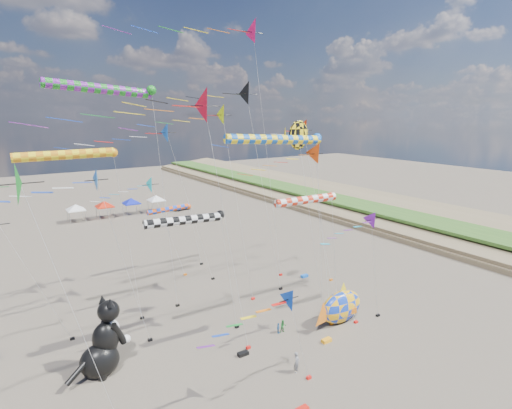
{
  "coord_description": "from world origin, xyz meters",
  "views": [
    {
      "loc": [
        -17.89,
        -16.19,
        19.01
      ],
      "look_at": [
        0.98,
        12.0,
        11.37
      ],
      "focal_mm": 28.0,
      "sensor_mm": 36.0,
      "label": 1
    }
  ],
  "objects": [
    {
      "name": "fish_inflatable",
      "position": [
        7.71,
        7.82,
        1.52
      ],
      "size": [
        6.27,
        2.51,
        3.94
      ],
      "color": "#143BC4",
      "rests_on": "ground"
    },
    {
      "name": "kite_bag_0",
      "position": [
        11.83,
        17.75,
        0.15
      ],
      "size": [
        0.9,
        0.44,
        0.3
      ],
      "primitive_type": "cube",
      "color": "blue",
      "rests_on": "ground"
    },
    {
      "name": "delta_kite_8",
      "position": [
        -0.66,
        16.23,
        18.73
      ],
      "size": [
        11.87,
        2.19,
        20.17
      ],
      "color": "#D3F607",
      "rests_on": "ground"
    },
    {
      "name": "person_adult",
      "position": [
        -0.5,
        4.27,
        0.82
      ],
      "size": [
        0.72,
        0.65,
        1.65
      ],
      "primitive_type": "imported",
      "rotation": [
        0.0,
        0.0,
        0.54
      ],
      "color": "slate",
      "rests_on": "ground"
    },
    {
      "name": "delta_kite_3",
      "position": [
        3.25,
        7.9,
        15.54
      ],
      "size": [
        9.64,
        1.99,
        16.88
      ],
      "color": "#D9430D",
      "rests_on": "ground"
    },
    {
      "name": "kite_bag_3",
      "position": [
        4.23,
        5.99,
        0.15
      ],
      "size": [
        0.9,
        0.44,
        0.3
      ],
      "primitive_type": "cube",
      "color": "#FFA315",
      "rests_on": "ground"
    },
    {
      "name": "delta_kite_2",
      "position": [
        -5.75,
        8.9,
        19.45
      ],
      "size": [
        14.15,
        2.79,
        21.11
      ],
      "color": "red",
      "rests_on": "ground"
    },
    {
      "name": "child_blue",
      "position": [
        1.65,
        9.43,
        0.49
      ],
      "size": [
        0.58,
        0.58,
        0.98
      ],
      "primitive_type": "imported",
      "rotation": [
        0.0,
        0.0,
        0.78
      ],
      "color": "#2F70B2",
      "rests_on": "ground"
    },
    {
      "name": "cat_inflatable",
      "position": [
        -12.54,
        12.29,
        2.93
      ],
      "size": [
        4.84,
        3.59,
        5.87
      ],
      "primitive_type": null,
      "rotation": [
        0.0,
        0.0,
        0.37
      ],
      "color": "black",
      "rests_on": "ground"
    },
    {
      "name": "windsock_5",
      "position": [
        3.34,
        7.7,
        12.22
      ],
      "size": [
        7.36,
        0.7,
        12.66
      ],
      "color": "red",
      "rests_on": "ground"
    },
    {
      "name": "delta_kite_6",
      "position": [
        2.7,
        16.57,
        20.8
      ],
      "size": [
        14.8,
        2.61,
        22.4
      ],
      "color": "black",
      "rests_on": "ground"
    },
    {
      "name": "delta_kite_11",
      "position": [
        4.39,
        19.77,
        26.73
      ],
      "size": [
        17.33,
        2.72,
        28.4
      ],
      "color": "#E10C54",
      "rests_on": "ground"
    },
    {
      "name": "kite_bag_1",
      "position": [
        -2.74,
        8.32,
        0.15
      ],
      "size": [
        0.9,
        0.44,
        0.3
      ],
      "primitive_type": "cube",
      "color": "black",
      "rests_on": "ground"
    },
    {
      "name": "parked_car",
      "position": [
        13.53,
        58.0,
        0.62
      ],
      "size": [
        3.75,
        1.72,
        1.25
      ],
      "primitive_type": "imported",
      "rotation": [
        0.0,
        0.0,
        1.64
      ],
      "color": "#26262D",
      "rests_on": "ground"
    },
    {
      "name": "delta_kite_0",
      "position": [
        -12.84,
        14.58,
        14.13
      ],
      "size": [
        10.65,
        1.81,
        15.44
      ],
      "color": "#0856B4",
      "rests_on": "ground"
    },
    {
      "name": "windsock_2",
      "position": [
        -12.4,
        18.72,
        15.83
      ],
      "size": [
        9.11,
        0.8,
        16.3
      ],
      "color": "orange",
      "rests_on": "ground"
    },
    {
      "name": "windsock_4",
      "position": [
        -9.19,
        19.23,
        21.03
      ],
      "size": [
        10.41,
        0.86,
        21.54
      ],
      "color": "#188720",
      "rests_on": "ground"
    },
    {
      "name": "tent_row",
      "position": [
        1.5,
        60.0,
        3.15
      ],
      "size": [
        19.2,
        4.2,
        3.8
      ],
      "color": "white",
      "rests_on": "ground"
    },
    {
      "name": "ground",
      "position": [
        0.0,
        0.0,
        0.0
      ],
      "size": [
        260.0,
        260.0,
        0.0
      ],
      "primitive_type": "plane",
      "color": "brown",
      "rests_on": "ground"
    },
    {
      "name": "delta_kite_4",
      "position": [
        -3.04,
        26.25,
        11.18
      ],
      "size": [
        8.77,
        2.09,
        12.52
      ],
      "color": "#12D3DF",
      "rests_on": "ground"
    },
    {
      "name": "windsock_0",
      "position": [
        -5.27,
        12.28,
        10.81
      ],
      "size": [
        8.14,
        0.75,
        11.25
      ],
      "color": "black",
      "rests_on": "ground"
    },
    {
      "name": "child_green",
      "position": [
        2.09,
        9.3,
        0.59
      ],
      "size": [
        0.66,
        0.56,
        1.19
      ],
      "primitive_type": "imported",
      "rotation": [
        0.0,
        0.0,
        -0.21
      ],
      "color": "#227D31",
      "rests_on": "ground"
    },
    {
      "name": "angelfish_kite",
      "position": [
        5.38,
        11.95,
        17.08
      ],
      "size": [
        3.74,
        3.02,
        18.55
      ],
      "color": "yellow",
      "rests_on": "ground"
    },
    {
      "name": "delta_kite_5",
      "position": [
        8.32,
        6.51,
        9.86
      ],
      "size": [
        7.67,
        1.63,
        11.08
      ],
      "color": "#7215A6",
      "rests_on": "ground"
    },
    {
      "name": "delta_kite_7",
      "position": [
        8.02,
        15.24,
        17.23
      ],
      "size": [
        14.76,
        2.5,
        18.77
      ],
      "color": "red",
      "rests_on": "ground"
    },
    {
      "name": "windsock_3",
      "position": [
        -0.38,
        28.38,
        7.87
      ],
      "size": [
        6.95,
        0.63,
        8.26
      ],
      "color": "#E24D0F",
      "rests_on": "ground"
    },
    {
      "name": "delta_kite_10",
      "position": [
        -4.16,
        3.13,
        6.85
      ],
      "size": [
        9.12,
        1.73,
        8.1
      ],
      "color": "#0C3DB7",
      "rests_on": "ground"
    },
    {
      "name": "windsock_1",
      "position": [
        1.58,
        9.51,
        17.03
      ],
      "size": [
        10.52,
        0.79,
        17.5
      ],
      "color": "blue",
      "rests_on": "ground"
    },
    {
      "name": "delta_kite_12",
      "position": [
        -3.22,
        23.28,
        16.99
      ],
      "size": [
        13.92,
        2.22,
        18.45
      ],
      "color": "blue",
      "rests_on": "ground"
    }
  ]
}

